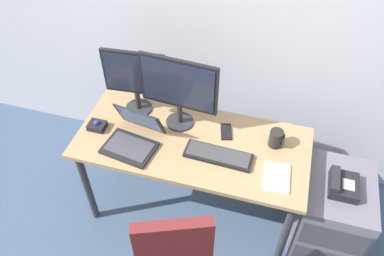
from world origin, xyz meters
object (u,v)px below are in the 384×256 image
paper_notepad (277,177)px  monitor_side (135,78)px  trackball_mouse (97,125)px  keyboard (218,155)px  laptop (133,137)px  file_cabinet (329,214)px  desk_phone (343,185)px  monitor_main (179,88)px  cell_phone (226,132)px  coffee_mug (276,138)px

paper_notepad → monitor_side: bearing=161.3°
trackball_mouse → paper_notepad: (1.17, -0.09, -0.02)m
keyboard → laptop: laptop is taller
laptop → monitor_side: bearing=106.1°
file_cabinet → trackball_mouse: trackball_mouse is taller
monitor_side → trackball_mouse: bearing=-127.7°
desk_phone → monitor_main: (-1.06, 0.16, 0.37)m
monitor_main → keyboard: 0.47m
trackball_mouse → laptop: bearing=-11.5°
monitor_main → trackball_mouse: size_ratio=4.53×
file_cabinet → monitor_side: 1.55m
laptop → cell_phone: (0.53, 0.25, -0.05)m
desk_phone → keyboard: 0.75m
desk_phone → monitor_main: bearing=171.5°
laptop → trackball_mouse: 0.28m
trackball_mouse → coffee_mug: 1.14m
keyboard → laptop: (-0.53, -0.03, 0.04)m
monitor_main → cell_phone: bearing=-0.5°
keyboard → paper_notepad: bearing=-9.9°
file_cabinet → laptop: laptop is taller
monitor_side → monitor_main: bearing=-9.5°
keyboard → trackball_mouse: trackball_mouse is taller
keyboard → cell_phone: size_ratio=2.92×
desk_phone → cell_phone: (-0.74, 0.16, 0.09)m
keyboard → trackball_mouse: bearing=178.4°
cell_phone → monitor_main: bearing=164.9°
coffee_mug → cell_phone: bearing=176.0°
laptop → cell_phone: laptop is taller
trackball_mouse → coffee_mug: (1.12, 0.17, 0.03)m
keyboard → paper_notepad: size_ratio=1.99×
monitor_main → keyboard: (0.31, -0.22, -0.28)m
monitor_main → paper_notepad: bearing=-22.6°
desk_phone → laptop: (-1.28, -0.09, 0.13)m
desk_phone → laptop: 1.29m
laptop → coffee_mug: laptop is taller
keyboard → coffee_mug: size_ratio=3.59×
monitor_main → keyboard: monitor_main is taller
monitor_side → trackball_mouse: monitor_side is taller
desk_phone → coffee_mug: bearing=162.7°
paper_notepad → cell_phone: (-0.36, 0.28, -0.00)m
trackball_mouse → cell_phone: size_ratio=0.77×
laptop → paper_notepad: size_ratio=1.70×
monitor_main → coffee_mug: size_ratio=4.31×
cell_phone → monitor_side: bearing=160.4°
file_cabinet → trackball_mouse: 1.63m
monitor_side → keyboard: size_ratio=1.11×
desk_phone → coffee_mug: 0.47m
paper_notepad → keyboard: bearing=170.1°
trackball_mouse → coffee_mug: coffee_mug is taller
monitor_main → coffee_mug: monitor_main is taller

